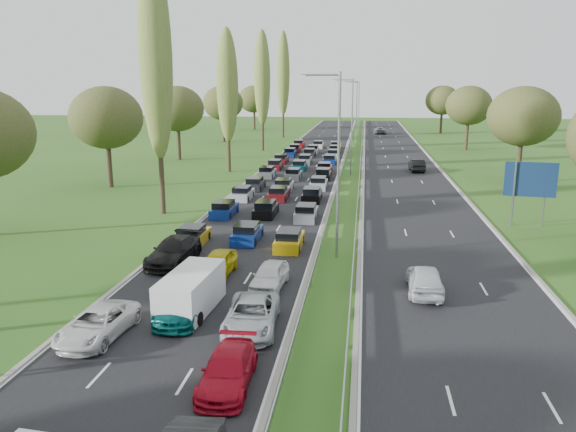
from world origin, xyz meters
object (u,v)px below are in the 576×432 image
(white_van_rear, at_px, (192,290))
(near_car_2, at_px, (98,324))
(near_car_3, at_px, (174,251))
(direction_sign, at_px, (530,182))

(white_van_rear, bearing_deg, near_car_2, -127.69)
(near_car_3, xyz_separation_m, white_van_rear, (3.49, -7.27, 0.24))
(near_car_2, distance_m, white_van_rear, 4.98)
(near_car_3, bearing_deg, white_van_rear, -60.12)
(near_car_3, bearing_deg, near_car_2, -84.66)
(near_car_2, bearing_deg, near_car_3, 95.12)
(near_car_2, xyz_separation_m, white_van_rear, (3.28, 3.73, 0.37))
(near_car_3, height_order, direction_sign, direction_sign)
(near_car_2, xyz_separation_m, direction_sign, (24.96, 24.44, 2.88))
(direction_sign, bearing_deg, near_car_2, -135.60)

